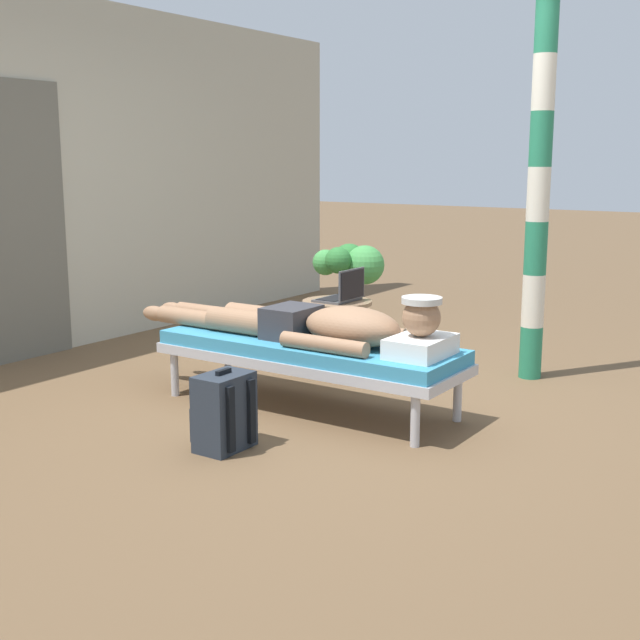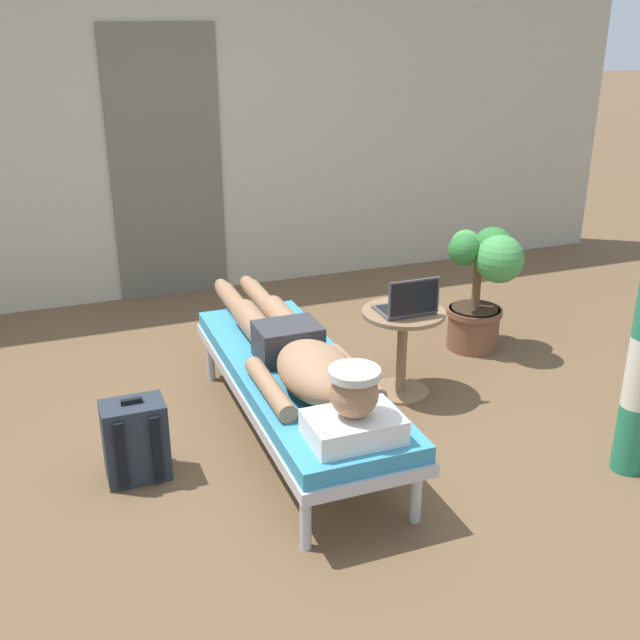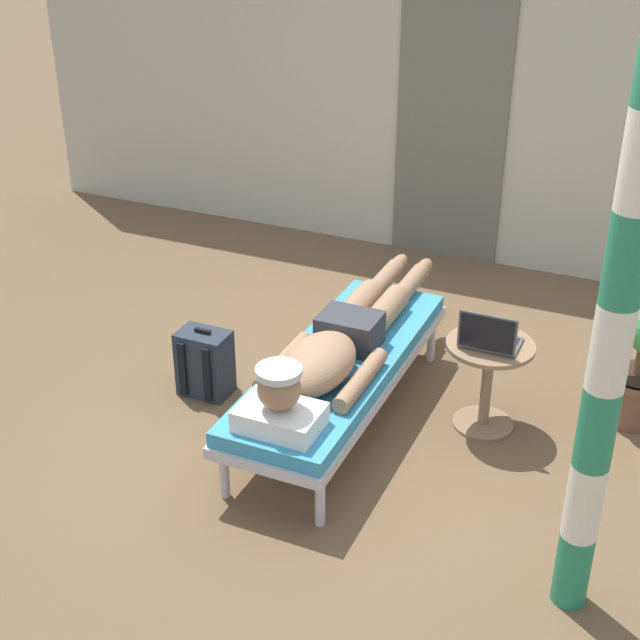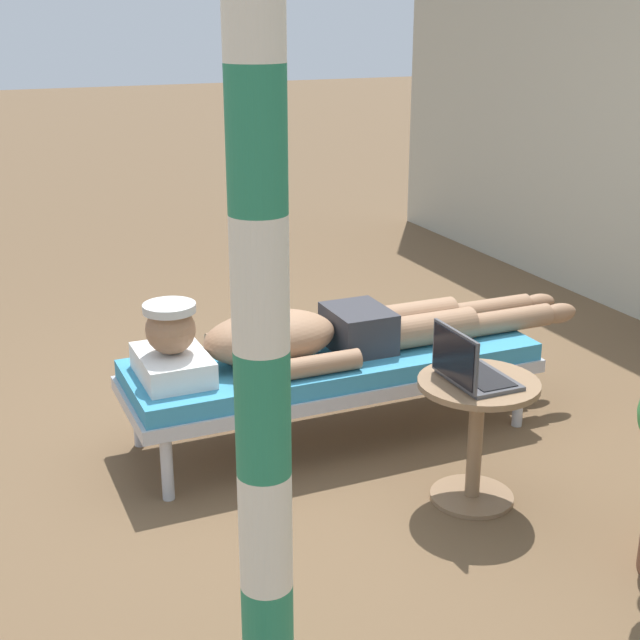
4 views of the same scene
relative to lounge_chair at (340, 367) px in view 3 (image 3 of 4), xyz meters
name	(u,v)px [view 3 (image 3 of 4)]	position (x,y,z in m)	size (l,w,h in m)	color
ground_plane	(351,421)	(0.06, 0.01, -0.35)	(40.00, 40.00, 0.00)	brown
house_wall_back	(480,83)	(0.00, 2.58, 1.00)	(7.60, 0.20, 2.70)	#B2AD99
house_door_panel	(451,129)	(-0.16, 2.47, 0.67)	(0.84, 0.03, 2.04)	#625F54
lounge_chair	(340,367)	(0.00, 0.00, 0.00)	(0.62, 1.91, 0.42)	#B7B7BC
person_reclining	(335,346)	(0.00, -0.07, 0.17)	(0.53, 2.17, 0.33)	white
side_table	(488,370)	(0.75, 0.29, 0.01)	(0.48, 0.48, 0.52)	#8C6B4C
laptop	(489,338)	(0.75, 0.23, 0.24)	(0.31, 0.24, 0.23)	#4C4C51
backpack	(205,363)	(-0.84, -0.05, -0.15)	(0.30, 0.26, 0.42)	#262D38
porch_post	(611,348)	(1.43, -0.85, 0.90)	(0.15, 0.15, 2.50)	#267F59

